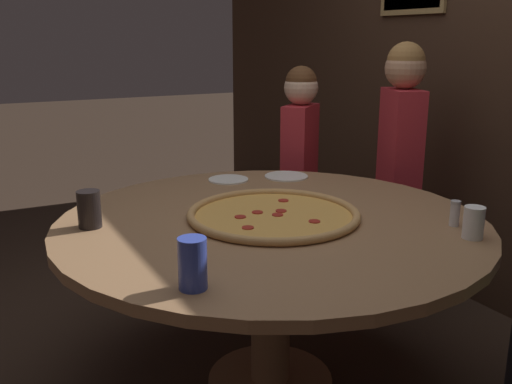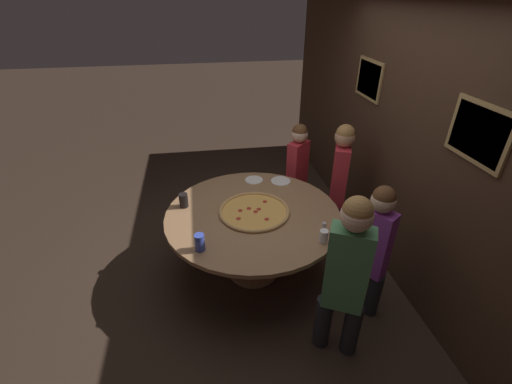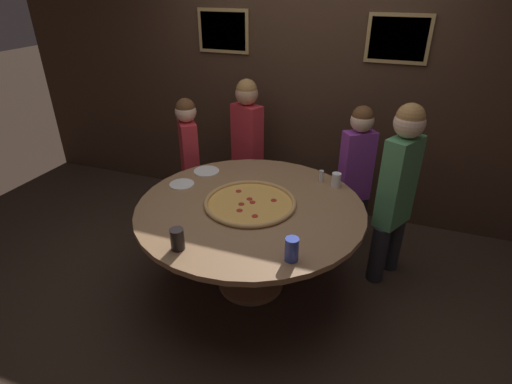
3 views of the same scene
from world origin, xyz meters
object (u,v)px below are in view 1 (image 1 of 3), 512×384
Objects in this scene: white_plate_left_side at (286,176)px; giant_pizza at (273,214)px; drink_cup_by_shaker at (193,264)px; white_plate_far_back at (228,180)px; drink_cup_near_right at (474,223)px; dining_table at (271,248)px; diner_side_right at (300,163)px; drink_cup_beside_pizza at (89,209)px; condiment_shaker at (455,213)px; diner_far_right at (399,159)px.

giant_pizza is at bearing -35.51° from white_plate_left_side.
drink_cup_by_shaker is 0.76× the size of white_plate_far_back.
drink_cup_by_shaker is (-0.08, -1.02, 0.02)m from drink_cup_near_right.
diner_side_right is (-0.88, 0.69, 0.10)m from dining_table.
white_plate_left_side is (-0.55, 0.39, -0.01)m from giant_pizza.
drink_cup_beside_pizza is 1.10m from white_plate_left_side.
diner_side_right reaches higher than giant_pizza.
drink_cup_beside_pizza is 0.71× the size of white_plate_far_back.
condiment_shaker reaches higher than white_plate_left_side.
drink_cup_by_shaker reaches higher than white_plate_far_back.
diner_far_right is (-0.95, 0.52, -0.00)m from drink_cup_near_right.
giant_pizza is 1.10m from diner_far_right.
white_plate_far_back is at bearing -156.99° from condiment_shaker.
dining_table is 14.56× the size of drink_cup_near_right.
dining_table is at bearing 134.81° from diner_far_right.
drink_cup_by_shaker reaches higher than drink_cup_near_right.
drink_cup_near_right is at bearing 5.50° from white_plate_left_side.
diner_far_right is (0.45, 0.34, 0.07)m from diner_side_right.
white_plate_left_side is at bearing 144.49° from giant_pizza.
drink_cup_near_right is 0.53× the size of white_plate_left_side.
condiment_shaker is 0.08× the size of diner_side_right.
giant_pizza is 0.70m from drink_cup_by_shaker.
diner_side_right is at bearing 137.88° from drink_cup_by_shaker.
dining_table is at bearing 131.48° from drink_cup_by_shaker.
diner_side_right is at bearing 172.75° from drink_cup_near_right.
dining_table is at bearing -125.71° from condiment_shaker.
giant_pizza is 3.44× the size of white_plate_far_back.
drink_cup_near_right is 1.09m from white_plate_left_side.
diner_far_right is at bearing 150.24° from condiment_shaker.
condiment_shaker is 1.28m from diner_side_right.
giant_pizza is 1.10m from diner_side_right.
giant_pizza is 4.86× the size of drink_cup_beside_pizza.
drink_cup_beside_pizza reaches higher than condiment_shaker.
drink_cup_by_shaker is 1.36m from white_plate_left_side.
drink_cup_beside_pizza is (-0.76, -1.15, 0.01)m from drink_cup_near_right.
drink_cup_by_shaker is 1.07m from condiment_shaker.
white_plate_left_side is 1.10× the size of white_plate_far_back.
drink_cup_by_shaker is 0.11× the size of diner_far_right.
drink_cup_by_shaker is (0.46, -0.52, 0.06)m from giant_pizza.
drink_cup_near_right is 1.38m from drink_cup_beside_pizza.
drink_cup_near_right is 0.09× the size of diner_side_right.
diner_side_right reaches higher than white_plate_far_back.
condiment_shaker is (1.03, 0.44, 0.05)m from white_plate_far_back.
white_plate_far_back is 2.03× the size of condiment_shaker.
giant_pizza reaches higher than white_plate_far_back.
dining_table is at bearing -166.40° from diner_side_right.
condiment_shaker is 0.95m from diner_far_right.
diner_far_right is (-0.42, 1.03, 0.18)m from dining_table.
giant_pizza is 0.64m from white_plate_far_back.
white_plate_far_back is (-1.09, 0.63, -0.07)m from drink_cup_by_shaker.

